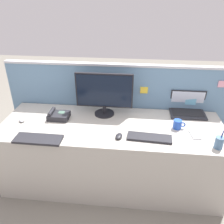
# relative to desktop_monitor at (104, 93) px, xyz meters

# --- Properties ---
(ground_plane) EXTENTS (10.00, 10.00, 0.00)m
(ground_plane) POSITION_rel_desktop_monitor_xyz_m (0.10, -0.23, -0.96)
(ground_plane) COLOR slate
(desk) EXTENTS (2.23, 0.78, 0.72)m
(desk) POSITION_rel_desktop_monitor_xyz_m (0.10, -0.23, -0.61)
(desk) COLOR #ADA89E
(desk) RESTS_ON ground_plane
(cubicle_divider) EXTENTS (2.46, 0.08, 1.21)m
(cubicle_divider) POSITION_rel_desktop_monitor_xyz_m (0.10, 0.21, -0.36)
(cubicle_divider) COLOR #6084A3
(cubicle_divider) RESTS_ON ground_plane
(desktop_monitor) EXTENTS (0.60, 0.21, 0.46)m
(desktop_monitor) POSITION_rel_desktop_monitor_xyz_m (0.00, 0.00, 0.00)
(desktop_monitor) COLOR black
(desktop_monitor) RESTS_ON desk
(laptop) EXTENTS (0.37, 0.25, 0.24)m
(laptop) POSITION_rel_desktop_monitor_xyz_m (0.89, 0.12, -0.19)
(laptop) COLOR #232328
(laptop) RESTS_ON desk
(desk_phone) EXTENTS (0.21, 0.17, 0.09)m
(desk_phone) POSITION_rel_desktop_monitor_xyz_m (-0.47, -0.15, -0.22)
(desk_phone) COLOR #232328
(desk_phone) RESTS_ON desk
(keyboard_main) EXTENTS (0.43, 0.16, 0.02)m
(keyboard_main) POSITION_rel_desktop_monitor_xyz_m (-0.53, -0.56, -0.24)
(keyboard_main) COLOR #232328
(keyboard_main) RESTS_ON desk
(keyboard_spare) EXTENTS (0.41, 0.16, 0.02)m
(keyboard_spare) POSITION_rel_desktop_monitor_xyz_m (0.47, -0.43, -0.24)
(keyboard_spare) COLOR #232328
(keyboard_spare) RESTS_ON desk
(computer_mouse_right_hand) EXTENTS (0.09, 0.11, 0.03)m
(computer_mouse_right_hand) POSITION_rel_desktop_monitor_xyz_m (-0.82, -0.24, -0.23)
(computer_mouse_right_hand) COLOR #B2B5BC
(computer_mouse_right_hand) RESTS_ON desk
(computer_mouse_left_hand) EXTENTS (0.08, 0.11, 0.03)m
(computer_mouse_left_hand) POSITION_rel_desktop_monitor_xyz_m (0.19, -0.44, -0.23)
(computer_mouse_left_hand) COLOR #232328
(computer_mouse_left_hand) RESTS_ON desk
(pen_cup) EXTENTS (0.07, 0.07, 0.18)m
(pen_cup) POSITION_rel_desktop_monitor_xyz_m (1.05, -0.50, -0.19)
(pen_cup) COLOR #4C7093
(pen_cup) RESTS_ON desk
(cell_phone_silver_slab) EXTENTS (0.09, 0.16, 0.01)m
(cell_phone_silver_slab) POSITION_rel_desktop_monitor_xyz_m (0.89, -0.32, -0.24)
(cell_phone_silver_slab) COLOR #B7BAC1
(cell_phone_silver_slab) RESTS_ON desk
(coffee_mug) EXTENTS (0.12, 0.08, 0.09)m
(coffee_mug) POSITION_rel_desktop_monitor_xyz_m (0.74, -0.22, -0.20)
(coffee_mug) COLOR blue
(coffee_mug) RESTS_ON desk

